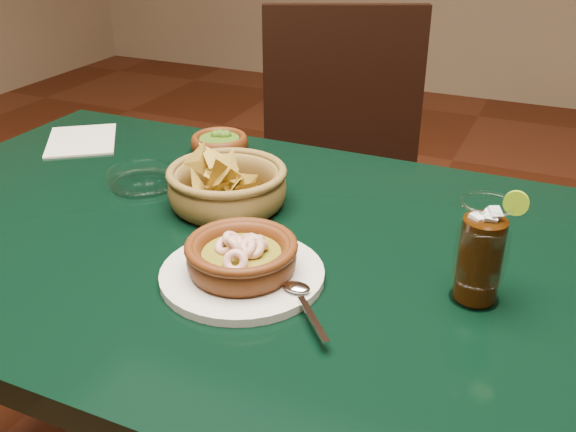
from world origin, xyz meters
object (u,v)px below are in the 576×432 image
at_px(dining_table, 216,281).
at_px(chip_basket, 227,186).
at_px(dining_chair, 344,184).
at_px(cola_drink, 481,253).
at_px(shrimp_plate, 242,260).

xyz_separation_m(dining_table, chip_basket, (-0.02, 0.08, 0.13)).
bearing_deg(dining_table, dining_chair, 91.99).
relative_size(dining_chair, cola_drink, 6.06).
bearing_deg(dining_table, chip_basket, 101.88).
distance_m(dining_table, chip_basket, 0.16).
relative_size(chip_basket, cola_drink, 1.45).
distance_m(dining_chair, shrimp_plate, 0.86).
bearing_deg(cola_drink, chip_basket, 165.40).
bearing_deg(dining_chair, shrimp_plate, -80.51).
relative_size(dining_table, cola_drink, 7.50).
bearing_deg(cola_drink, dining_table, 175.93).
height_order(dining_table, chip_basket, chip_basket).
xyz_separation_m(dining_table, cola_drink, (0.41, -0.03, 0.17)).
height_order(dining_table, cola_drink, cola_drink).
bearing_deg(shrimp_plate, chip_basket, 123.95).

